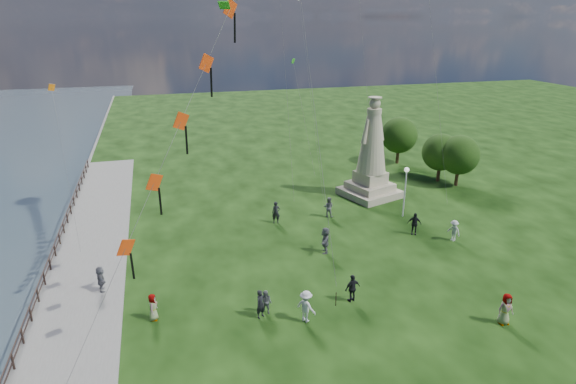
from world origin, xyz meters
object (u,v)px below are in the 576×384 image
object	(u,v)px
person_3	(352,288)
person_6	(276,213)
lamppost	(406,181)
person_9	(414,224)
person_10	(153,307)
statue	(371,160)
person_5	(101,280)
person_4	(506,309)
person_7	(328,207)
person_0	(261,304)
person_1	(266,302)
person_2	(306,306)
person_11	(325,240)
person_8	(454,231)

from	to	relation	value
person_3	person_6	bearing A→B (deg)	-98.15
lamppost	person_9	xyz separation A→B (m)	(-0.93, -3.44, -2.25)
person_6	person_10	size ratio (longest dim) A/B	1.15
statue	person_5	xyz separation A→B (m)	(-23.02, -11.10, -2.69)
person_4	person_5	xyz separation A→B (m)	(-21.58, 9.47, -0.10)
person_5	person_7	xyz separation A→B (m)	(17.52, 7.39, 0.04)
statue	person_4	bearing A→B (deg)	-112.27
person_6	person_0	bearing A→B (deg)	-96.66
person_0	person_9	distance (m)	15.78
statue	lamppost	size ratio (longest dim) A/B	2.14
person_4	person_1	bearing A→B (deg)	163.84
statue	person_5	bearing A→B (deg)	-172.51
person_1	person_2	world-z (taller)	person_2
person_2	person_5	xyz separation A→B (m)	(-11.14, 6.27, -0.11)
person_4	person_6	size ratio (longest dim) A/B	1.01
statue	person_6	size ratio (longest dim) A/B	5.08
lamppost	person_1	size ratio (longest dim) A/B	3.01
person_6	person_11	size ratio (longest dim) A/B	0.95
person_4	lamppost	bearing A→B (deg)	86.13
statue	person_8	world-z (taller)	statue
person_9	person_11	world-z (taller)	person_11
person_1	person_6	world-z (taller)	person_6
statue	person_0	bearing A→B (deg)	-149.28
person_2	person_10	xyz separation A→B (m)	(-8.14, 2.43, -0.14)
lamppost	person_9	world-z (taller)	lamppost
person_8	person_10	xyz separation A→B (m)	(-21.99, -4.29, -0.03)
person_9	person_11	distance (m)	7.75
statue	person_11	xyz separation A→B (m)	(-8.01, -9.83, -2.55)
person_2	person_10	distance (m)	8.50
lamppost	person_9	bearing A→B (deg)	-105.16
person_1	person_9	xyz separation A→B (m)	(13.51, 7.25, 0.17)
person_1	lamppost	bearing A→B (deg)	76.19
statue	person_4	xyz separation A→B (m)	(-1.45, -20.57, -2.59)
person_1	statue	bearing A→B (deg)	88.96
person_1	person_10	size ratio (longest dim) A/B	0.91
person_10	person_6	bearing A→B (deg)	-26.52
statue	person_7	size ratio (longest dim) A/B	5.37
person_6	person_10	distance (m)	14.92
person_1	person_6	xyz separation A→B (m)	(3.74, 12.27, 0.19)
lamppost	person_10	size ratio (longest dim) A/B	2.74
person_11	person_0	bearing A→B (deg)	-23.58
person_7	person_8	bearing A→B (deg)	169.58
statue	person_7	bearing A→B (deg)	-164.29
person_0	person_1	xyz separation A→B (m)	(0.38, 0.26, -0.13)
person_7	person_9	xyz separation A→B (m)	(5.18, -5.11, 0.03)
person_2	person_3	size ratio (longest dim) A/B	1.06
person_7	person_11	distance (m)	6.61
person_9	statue	bearing A→B (deg)	115.69
person_2	person_8	distance (m)	15.40
person_5	person_4	bearing A→B (deg)	-122.47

